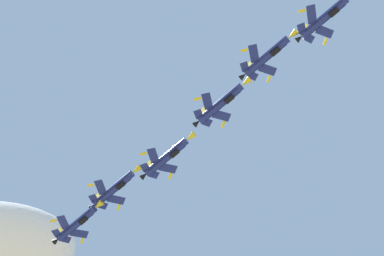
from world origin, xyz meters
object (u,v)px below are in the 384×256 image
fighter_jet_left_wing (268,55)px  fighter_jet_trail_slot (77,223)px  fighter_jet_right_wing (221,103)px  fighter_jet_lead (325,17)px  fighter_jet_left_outer (167,156)px  fighter_jet_right_outer (115,188)px

fighter_jet_left_wing → fighter_jet_trail_slot: (-45.10, 38.62, -1.01)m
fighter_jet_left_wing → fighter_jet_right_wing: bearing=-92.1°
fighter_jet_lead → fighter_jet_left_wing: size_ratio=1.00×
fighter_jet_lead → fighter_jet_right_wing: size_ratio=1.00×
fighter_jet_left_outer → fighter_jet_right_outer: fighter_jet_right_outer is taller
fighter_jet_left_outer → fighter_jet_right_outer: 16.12m
fighter_jet_right_wing → fighter_jet_lead: bearing=91.7°
fighter_jet_trail_slot → fighter_jet_left_outer: bearing=91.9°
fighter_jet_left_wing → fighter_jet_right_wing: 14.70m
fighter_jet_left_wing → fighter_jet_right_wing: size_ratio=1.00×
fighter_jet_lead → fighter_jet_right_outer: bearing=-89.5°
fighter_jet_left_outer → fighter_jet_right_outer: size_ratio=1.00×
fighter_jet_right_wing → fighter_jet_left_outer: fighter_jet_left_outer is taller
fighter_jet_left_outer → fighter_jet_left_wing: bearing=86.0°
fighter_jet_right_wing → fighter_jet_trail_slot: bearing=-91.0°
fighter_jet_left_wing → fighter_jet_trail_slot: bearing=-91.2°
fighter_jet_right_wing → fighter_jet_trail_slot: size_ratio=1.00×
fighter_jet_lead → fighter_jet_trail_slot: fighter_jet_trail_slot is taller
fighter_jet_left_outer → fighter_jet_right_outer: bearing=-85.0°
fighter_jet_right_outer → fighter_jet_trail_slot: fighter_jet_right_outer is taller
fighter_jet_lead → fighter_jet_left_wing: bearing=-84.6°
fighter_jet_lead → fighter_jet_right_wing: fighter_jet_lead is taller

